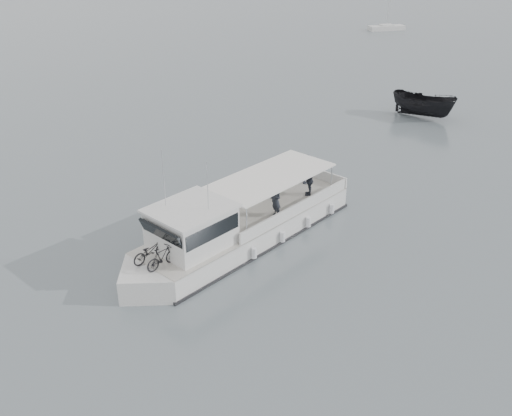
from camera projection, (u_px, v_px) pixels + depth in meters
ground at (245, 255)px, 28.66m from camera, size 1400.00×1400.00×0.00m
tour_boat at (231, 229)px, 28.96m from camera, size 14.92×6.18×6.22m
dark_motorboat at (423, 105)px, 48.40m from camera, size 3.62×6.01×2.18m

